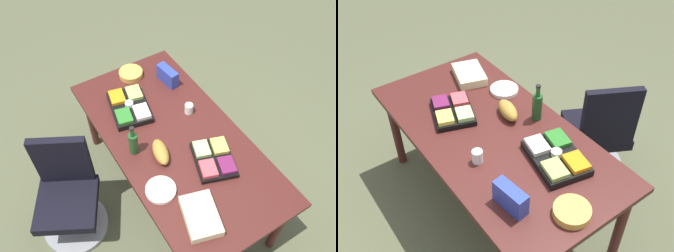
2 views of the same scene
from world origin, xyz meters
The scene contains 12 objects.
ground_plane centered at (0.00, 0.00, 0.00)m, with size 10.00×10.00×0.00m, color #53573C.
conference_table centered at (0.00, 0.00, 0.70)m, with size 1.97×0.99×0.78m.
office_chair centered at (-0.18, -0.92, 0.36)m, with size 0.65×0.65×0.97m.
bread_loaf centered at (0.08, -0.19, 0.83)m, with size 0.24×0.11×0.10m, color #A57B30.
sheet_cake centered at (0.66, -0.22, 0.81)m, with size 0.32×0.22×0.07m, color beige.
paper_cup centered at (-0.18, 0.24, 0.82)m, with size 0.07×0.07×0.09m, color white.
chip_bag_blue centered at (-0.58, 0.29, 0.85)m, with size 0.22×0.08×0.15m, color #2A3FAB.
veggie_tray centered at (-0.46, -0.17, 0.82)m, with size 0.47×0.38×0.09m.
fruit_platter centered at (0.33, 0.13, 0.81)m, with size 0.43×0.38×0.07m.
chip_bowl centered at (-0.83, 0.04, 0.80)m, with size 0.22×0.22×0.05m, color gold.
paper_plate_stack centered at (0.34, -0.34, 0.79)m, with size 0.22×0.22×0.03m, color white.
wine_bottle centered at (-0.06, -0.34, 0.89)m, with size 0.09×0.09×0.29m.
Camera 1 is at (1.46, -0.97, 3.05)m, focal length 38.60 mm.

